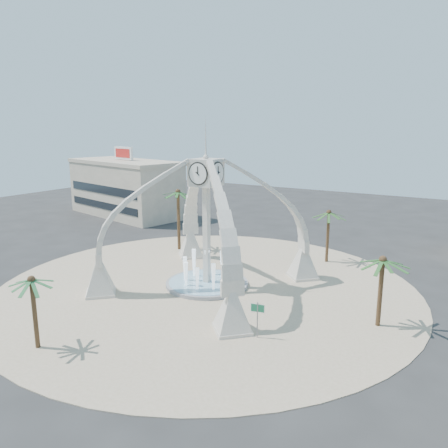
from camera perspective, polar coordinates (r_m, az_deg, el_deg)
The scene contains 10 objects.
ground at distance 43.04m, azimuth -2.24°, elevation -8.05°, with size 140.00×140.00×0.00m, color #282828.
plaza at distance 43.03m, azimuth -2.24°, elevation -8.02°, with size 40.00×40.00×0.06m, color #C1AC90.
clock_tower at distance 41.22m, azimuth -2.31°, elevation 0.43°, with size 17.94×17.94×16.30m.
fountain at distance 42.94m, azimuth -2.24°, elevation -7.69°, with size 8.00×8.00×3.62m.
building_nw at distance 78.45m, azimuth -12.77°, elevation 4.66°, with size 23.75×13.73×11.90m.
palm_east at distance 35.02m, azimuth 20.03°, elevation -4.52°, with size 4.87×4.87×6.10m.
palm_west at distance 54.15m, azimuth -6.03°, elevation 4.07°, with size 5.32×5.32×8.16m.
palm_north at distance 50.27m, azimuth 13.54°, elevation 1.38°, with size 4.32×4.32×6.49m.
palm_south at distance 32.46m, azimuth -23.86°, elevation -6.79°, with size 4.26×4.26×5.69m.
street_sign at distance 32.27m, azimuth 4.40°, elevation -11.47°, with size 1.01×0.27×2.82m.
Camera 1 is at (22.62, -33.36, 15.10)m, focal length 35.00 mm.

